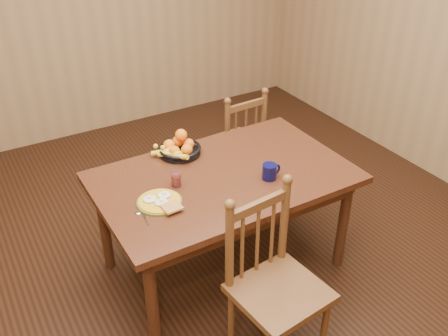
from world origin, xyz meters
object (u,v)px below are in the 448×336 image
dining_table (224,186)px  fruit_bowl (179,148)px  coffee_mug (270,171)px  breakfast_plate (160,202)px  chair_far (235,144)px  chair_near (275,285)px

dining_table → fruit_bowl: bearing=108.8°
dining_table → coffee_mug: coffee_mug is taller
breakfast_plate → fruit_bowl: bearing=52.9°
dining_table → fruit_bowl: 0.42m
coffee_mug → breakfast_plate: bearing=171.7°
dining_table → breakfast_plate: size_ratio=5.53×
breakfast_plate → coffee_mug: (0.70, -0.10, 0.04)m
chair_far → breakfast_plate: size_ratio=3.24×
chair_far → dining_table: bearing=50.8°
breakfast_plate → fruit_bowl: fruit_bowl is taller
fruit_bowl → chair_far: bearing=28.9°
coffee_mug → fruit_bowl: fruit_bowl is taller
chair_far → chair_near: (-0.68, -1.50, 0.04)m
fruit_bowl → dining_table: bearing=-71.2°
dining_table → coffee_mug: (0.22, -0.18, 0.14)m
chair_near → fruit_bowl: chair_near is taller
coffee_mug → fruit_bowl: (-0.35, 0.56, -0.00)m
dining_table → chair_far: size_ratio=1.71×
dining_table → chair_near: 0.78m
dining_table → chair_near: size_ratio=1.57×
chair_far → fruit_bowl: 0.85m
dining_table → breakfast_plate: bearing=-170.6°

